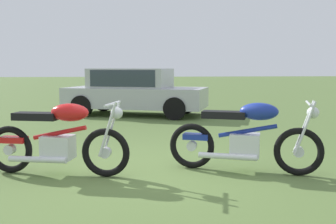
{
  "coord_description": "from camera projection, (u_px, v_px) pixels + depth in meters",
  "views": [
    {
      "loc": [
        -0.35,
        -5.24,
        1.44
      ],
      "look_at": [
        0.32,
        0.65,
        0.77
      ],
      "focal_mm": 41.29,
      "sensor_mm": 36.0,
      "label": 1
    }
  ],
  "objects": [
    {
      "name": "motorcycle_blue",
      "position": [
        245.0,
        137.0,
        5.35
      ],
      "size": [
        2.0,
        1.05,
        1.02
      ],
      "rotation": [
        0.0,
        0.0,
        -0.38
      ],
      "color": "black",
      "rests_on": "ground"
    },
    {
      "name": "ground_plane",
      "position": [
        150.0,
        172.0,
        5.37
      ],
      "size": [
        120.0,
        120.0,
        0.0
      ],
      "primitive_type": "plane",
      "color": "#567038"
    },
    {
      "name": "car_silver",
      "position": [
        134.0,
        89.0,
        11.87
      ],
      "size": [
        4.59,
        3.14,
        1.43
      ],
      "rotation": [
        0.0,
        0.0,
        -0.36
      ],
      "color": "#B2B5BA",
      "rests_on": "ground"
    },
    {
      "name": "motorcycle_red",
      "position": [
        58.0,
        139.0,
        5.2
      ],
      "size": [
        1.98,
        0.82,
        1.02
      ],
      "rotation": [
        0.0,
        0.0,
        -0.26
      ],
      "color": "black",
      "rests_on": "ground"
    }
  ]
}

